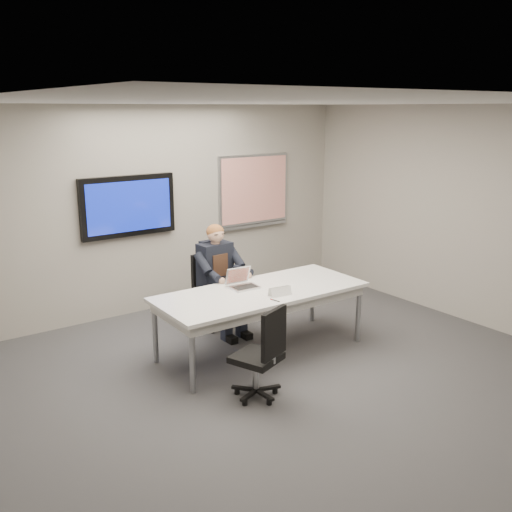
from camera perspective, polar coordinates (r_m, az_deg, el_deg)
floor at (r=5.99m, az=4.40°, el=-12.76°), size 6.00×6.00×0.02m
ceiling at (r=5.33m, az=5.01°, el=15.07°), size 6.00×6.00×0.02m
wall_back at (r=7.97m, az=-9.46°, el=4.64°), size 6.00×0.02×2.80m
wall_right at (r=7.75m, az=21.90°, el=3.50°), size 0.02×6.00×2.80m
conference_table at (r=6.50m, az=0.53°, el=-4.14°), size 2.44×1.05×0.75m
tv_display at (r=7.70m, az=-12.65°, el=4.89°), size 1.30×0.09×0.80m
whiteboard at (r=8.71m, az=-0.19°, el=6.55°), size 1.25×0.08×1.10m
office_chair_far at (r=7.39m, az=-4.38°, el=-4.83°), size 0.54×0.54×0.96m
office_chair_near at (r=5.62m, az=0.39°, el=-11.32°), size 0.58×0.58×0.94m
seated_person at (r=7.12m, az=-3.33°, el=-3.45°), size 0.43×0.74×1.36m
laptop at (r=6.57m, az=-1.43°, el=-2.64°), size 0.32×0.31×0.22m
name_tent at (r=6.28m, az=2.38°, el=-3.51°), size 0.26×0.10×0.10m
pen at (r=6.12m, az=1.90°, el=-4.45°), size 0.03×0.13×0.01m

